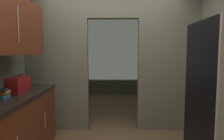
{
  "coord_description": "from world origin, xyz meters",
  "views": [
    {
      "loc": [
        0.03,
        -2.23,
        1.45
      ],
      "look_at": [
        0.01,
        0.67,
        1.18
      ],
      "focal_mm": 31.16,
      "sensor_mm": 36.0,
      "label": 1
    }
  ],
  "objects": [
    {
      "name": "kitchen_partition",
      "position": [
        -0.01,
        1.36,
        1.35
      ],
      "size": [
        3.18,
        0.12,
        2.56
      ],
      "color": "gray",
      "rests_on": "ground"
    },
    {
      "name": "adjoining_room_shell",
      "position": [
        0.0,
        3.46,
        1.28
      ],
      "size": [
        3.18,
        3.2,
        2.56
      ],
      "color": "gray",
      "rests_on": "ground"
    },
    {
      "name": "lower_cabinet_run",
      "position": [
        -1.27,
        0.08,
        0.46
      ],
      "size": [
        0.65,
        1.82,
        0.91
      ],
      "color": "maroon",
      "rests_on": "ground"
    },
    {
      "name": "upper_cabinet_counterside",
      "position": [
        -1.27,
        0.08,
        1.78
      ],
      "size": [
        0.36,
        1.64,
        0.72
      ],
      "color": "maroon"
    },
    {
      "name": "boombox",
      "position": [
        -1.24,
        0.33,
        1.02
      ],
      "size": [
        0.18,
        0.37,
        0.24
      ],
      "color": "maroon",
      "rests_on": "lower_cabinet_run"
    },
    {
      "name": "book_stack",
      "position": [
        -1.25,
        -0.02,
        0.97
      ],
      "size": [
        0.14,
        0.17,
        0.11
      ],
      "color": "#2D609E",
      "rests_on": "lower_cabinet_run"
    }
  ]
}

